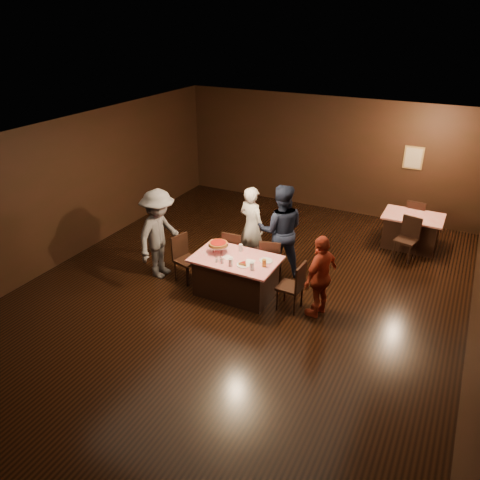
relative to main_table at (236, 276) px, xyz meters
name	(u,v)px	position (x,y,z in m)	size (l,w,h in m)	color
room	(240,189)	(0.08, 0.03, 1.75)	(10.00, 10.04, 3.02)	black
main_table	(236,276)	(0.00, 0.00, 0.00)	(1.60, 1.00, 0.77)	red
back_table	(411,231)	(2.64, 3.61, 0.00)	(1.30, 0.90, 0.77)	red
chair_far_left	(235,251)	(-0.40, 0.75, 0.09)	(0.42, 0.42, 0.95)	black
chair_far_right	(271,260)	(0.40, 0.75, 0.09)	(0.42, 0.42, 0.95)	black
chair_end_left	(187,259)	(-1.10, 0.00, 0.09)	(0.42, 0.42, 0.95)	black
chair_end_right	(290,286)	(1.10, 0.00, 0.09)	(0.42, 0.42, 0.95)	black
chair_back_near	(406,239)	(2.64, 2.91, 0.09)	(0.42, 0.42, 0.95)	black
chair_back_far	(416,218)	(2.64, 4.21, 0.09)	(0.42, 0.42, 0.95)	black
diner_white_jacket	(252,226)	(-0.28, 1.25, 0.48)	(0.63, 0.41, 1.73)	white
diner_navy_hoodie	(281,230)	(0.43, 1.12, 0.58)	(0.94, 0.73, 1.93)	black
diner_grey_knit	(159,234)	(-1.69, -0.05, 0.54)	(1.20, 0.69, 1.85)	#5C5B5F
diner_red_shirt	(321,276)	(1.62, 0.07, 0.39)	(0.91, 0.38, 1.55)	maroon
pizza_stand	(218,244)	(-0.40, 0.05, 0.57)	(0.38, 0.38, 0.22)	black
plate_with_slice	(243,264)	(0.25, -0.18, 0.41)	(0.25, 0.25, 0.06)	white
plate_empty	(266,261)	(0.55, 0.15, 0.39)	(0.25, 0.25, 0.01)	white
glass_front_left	(231,262)	(0.05, -0.30, 0.46)	(0.08, 0.08, 0.14)	silver
glass_front_right	(252,266)	(0.45, -0.25, 0.46)	(0.08, 0.08, 0.14)	silver
glass_amber	(264,263)	(0.60, -0.05, 0.46)	(0.08, 0.08, 0.14)	#BF7F26
glass_back	(241,248)	(-0.05, 0.30, 0.46)	(0.08, 0.08, 0.14)	silver
condiments	(220,260)	(-0.18, -0.28, 0.43)	(0.17, 0.10, 0.09)	silver
napkin_center	(250,261)	(0.30, 0.00, 0.39)	(0.16, 0.16, 0.01)	white
napkin_left	(227,257)	(-0.15, -0.05, 0.39)	(0.16, 0.16, 0.01)	white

